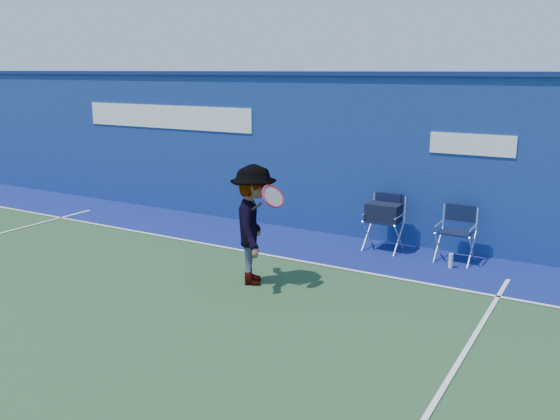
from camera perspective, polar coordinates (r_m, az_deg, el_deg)
The scene contains 8 objects.
ground at distance 8.29m, azimuth -17.33°, elevation -9.30°, with size 80.00×80.00×0.00m, color #274A27.
stadium_wall at distance 11.89m, azimuth 0.86°, elevation 5.83°, with size 24.00×0.50×3.08m.
out_of_bounds_strip at distance 11.28m, azimuth -1.90°, elevation -2.63°, with size 24.00×1.80×0.01m, color navy.
court_lines at distance 8.67m, azimuth -14.41°, elevation -8.01°, with size 24.00×12.00×0.01m.
directors_chair_left at distance 10.55m, azimuth 9.94°, elevation -1.63°, with size 0.58×0.54×0.98m.
directors_chair_right at distance 10.23m, azimuth 16.49°, elevation -3.20°, with size 0.55×0.49×0.92m.
water_bottle at distance 9.91m, azimuth 16.11°, elevation -4.73°, with size 0.07×0.07×0.24m, color silver.
tennis_player at distance 8.69m, azimuth -2.54°, elevation -1.43°, with size 1.16×1.33×1.78m.
Camera 1 is at (5.78, -5.07, 3.11)m, focal length 38.00 mm.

